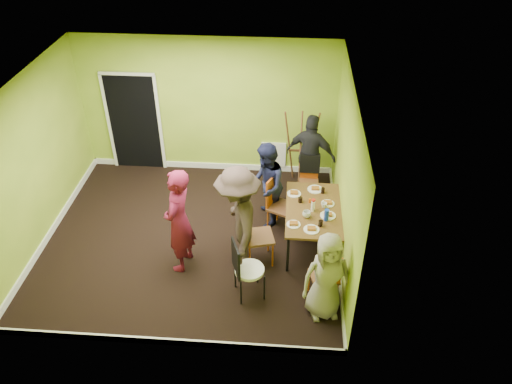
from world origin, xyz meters
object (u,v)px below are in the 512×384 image
at_px(person_standing, 179,221).
at_px(person_back_end, 311,155).
at_px(easel, 300,149).
at_px(thermos, 313,206).
at_px(person_front_end, 327,277).
at_px(person_left_far, 266,186).
at_px(chair_back_end, 310,169).
at_px(person_left_near, 238,221).
at_px(chair_front_end, 326,276).
at_px(chair_bentwood, 245,267).
at_px(chair_left_far, 278,201).
at_px(dining_table, 313,212).
at_px(orange_bottle, 310,201).
at_px(chair_left_near, 254,232).
at_px(blue_bottle, 326,215).

height_order(person_standing, person_back_end, person_standing).
xyz_separation_m(easel, thermos, (0.21, -1.81, 0.03)).
xyz_separation_m(person_standing, person_front_end, (2.23, -0.84, -0.18)).
xyz_separation_m(person_left_far, person_front_end, (0.97, -2.03, -0.07)).
bearing_deg(person_front_end, chair_back_end, 81.24).
relative_size(thermos, person_standing, 0.11).
xyz_separation_m(person_left_far, person_left_near, (-0.36, -1.17, 0.14)).
bearing_deg(person_left_near, chair_front_end, 52.79).
bearing_deg(person_standing, chair_bentwood, 70.59).
bearing_deg(person_back_end, person_standing, 67.30).
bearing_deg(chair_left_far, chair_back_end, 175.55).
bearing_deg(chair_back_end, thermos, 92.37).
xyz_separation_m(dining_table, orange_bottle, (-0.06, 0.17, 0.09)).
xyz_separation_m(chair_back_end, chair_front_end, (0.21, -2.66, -0.12)).
distance_m(chair_bentwood, person_left_far, 1.80).
height_order(easel, person_standing, person_standing).
bearing_deg(orange_bottle, chair_left_near, -143.24).
xyz_separation_m(dining_table, chair_back_end, (-0.04, 1.37, -0.05)).
relative_size(person_left_near, person_front_end, 1.29).
bearing_deg(dining_table, chair_back_end, 91.76).
height_order(chair_bentwood, person_left_far, person_left_far).
bearing_deg(blue_bottle, person_left_far, 140.81).
distance_m(dining_table, chair_front_end, 1.31).
bearing_deg(dining_table, person_back_end, 91.01).
height_order(chair_left_far, chair_back_end, chair_left_far).
xyz_separation_m(easel, blue_bottle, (0.42, -2.04, 0.04)).
height_order(chair_left_far, chair_left_near, chair_left_near).
relative_size(chair_left_far, chair_left_near, 0.98).
bearing_deg(chair_bentwood, blue_bottle, 108.30).
distance_m(orange_bottle, person_front_end, 1.68).
bearing_deg(dining_table, person_front_end, -84.09).
distance_m(chair_left_near, person_front_end, 1.50).
distance_m(chair_left_near, person_standing, 1.19).
xyz_separation_m(blue_bottle, person_front_end, (-0.04, -1.22, -0.13)).
height_order(dining_table, easel, easel).
bearing_deg(thermos, chair_front_end, -81.41).
height_order(chair_left_far, person_back_end, person_back_end).
height_order(chair_front_end, blue_bottle, blue_bottle).
bearing_deg(person_left_near, easel, 147.69).
height_order(blue_bottle, orange_bottle, blue_bottle).
xyz_separation_m(thermos, person_standing, (-2.06, -0.61, 0.05)).
xyz_separation_m(orange_bottle, person_front_end, (0.22, -1.67, -0.07)).
bearing_deg(person_back_end, dining_table, 111.18).
bearing_deg(person_back_end, person_left_far, 72.54).
height_order(person_left_near, person_front_end, person_left_near).
height_order(chair_bentwood, person_back_end, person_back_end).
xyz_separation_m(easel, person_left_far, (-0.59, -1.23, -0.02)).
height_order(chair_left_far, person_left_far, person_left_far).
xyz_separation_m(chair_left_far, easel, (0.37, 1.37, 0.23)).
xyz_separation_m(dining_table, chair_bentwood, (-1.02, -1.23, -0.13)).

